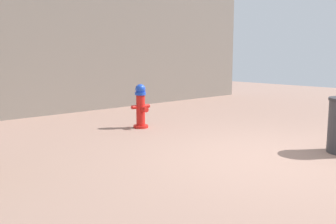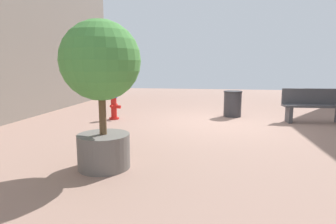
{
  "view_description": "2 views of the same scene",
  "coord_description": "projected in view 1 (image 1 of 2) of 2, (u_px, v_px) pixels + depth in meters",
  "views": [
    {
      "loc": [
        -2.63,
        4.55,
        1.43
      ],
      "look_at": [
        1.26,
        0.97,
        0.63
      ],
      "focal_mm": 40.75,
      "sensor_mm": 36.0,
      "label": 1
    },
    {
      "loc": [
        0.26,
        7.97,
        1.59
      ],
      "look_at": [
        1.4,
        0.68,
        0.38
      ],
      "focal_mm": 30.19,
      "sensor_mm": 36.0,
      "label": 2
    }
  ],
  "objects": [
    {
      "name": "fire_hydrant",
      "position": [
        141.0,
        106.0,
        7.42
      ],
      "size": [
        0.37,
        0.4,
        0.86
      ],
      "color": "red",
      "rests_on": "ground_plane"
    },
    {
      "name": "ground_plane",
      "position": [
        283.0,
        161.0,
        5.17
      ],
      "size": [
        23.4,
        23.4,
        0.0
      ],
      "primitive_type": "plane",
      "color": "#9E7A6B"
    }
  ]
}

